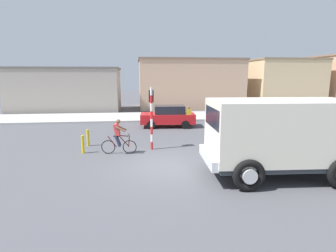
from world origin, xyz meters
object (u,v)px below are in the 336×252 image
(truck_foreground, at_px, (280,133))
(traffic_light_pole, at_px, (151,110))
(bollard_near, at_px, (83,144))
(bollard_far, at_px, (88,138))
(car_red_near, at_px, (168,116))
(pedestrian_near_kerb, at_px, (189,117))
(cyclist, at_px, (118,137))

(truck_foreground, relative_size, traffic_light_pole, 1.73)
(bollard_near, bearing_deg, bollard_far, 90.00)
(truck_foreground, distance_m, bollard_near, 8.96)
(traffic_light_pole, bearing_deg, truck_foreground, -43.96)
(bollard_far, bearing_deg, bollard_near, -90.00)
(traffic_light_pole, bearing_deg, car_red_near, 75.39)
(truck_foreground, xyz_separation_m, car_red_near, (-2.96, 10.35, -0.85))
(car_red_near, xyz_separation_m, bollard_near, (-4.97, -6.38, -0.37))
(car_red_near, bearing_deg, pedestrian_near_kerb, -28.38)
(cyclist, bearing_deg, bollard_far, 135.89)
(bollard_near, bearing_deg, car_red_near, 52.07)
(cyclist, relative_size, bollard_far, 1.91)
(cyclist, xyz_separation_m, traffic_light_pole, (1.65, 0.69, 1.20))
(traffic_light_pole, distance_m, bollard_near, 3.79)
(traffic_light_pole, relative_size, bollard_far, 3.56)
(pedestrian_near_kerb, bearing_deg, traffic_light_pole, -119.44)
(cyclist, height_order, traffic_light_pole, traffic_light_pole)
(bollard_far, bearing_deg, traffic_light_pole, -16.51)
(truck_foreground, xyz_separation_m, bollard_near, (-7.94, 3.97, -1.22))
(truck_foreground, distance_m, traffic_light_pole, 6.30)
(truck_foreground, bearing_deg, cyclist, 149.28)
(truck_foreground, xyz_separation_m, bollard_far, (-7.94, 5.37, -1.22))
(cyclist, distance_m, bollard_near, 1.83)
(car_red_near, bearing_deg, bollard_near, -127.93)
(pedestrian_near_kerb, height_order, bollard_far, pedestrian_near_kerb)
(cyclist, relative_size, pedestrian_near_kerb, 1.06)
(traffic_light_pole, bearing_deg, bollard_near, -173.49)
(car_red_near, height_order, bollard_far, car_red_near)
(car_red_near, bearing_deg, traffic_light_pole, -104.61)
(truck_foreground, relative_size, pedestrian_near_kerb, 3.42)
(car_red_near, distance_m, pedestrian_near_kerb, 1.58)
(traffic_light_pole, height_order, bollard_near, traffic_light_pole)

